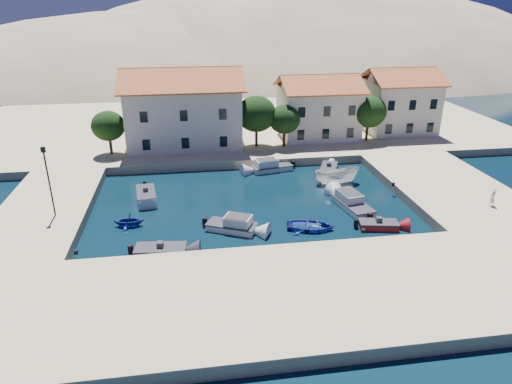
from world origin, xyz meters
TOP-DOWN VIEW (x-y plane):
  - ground at (0.00, 0.00)m, footprint 400.00×400.00m
  - quay_south at (0.00, -6.00)m, footprint 52.00×12.00m
  - quay_east at (20.50, 10.00)m, footprint 11.00×20.00m
  - quay_west at (-19.00, 10.00)m, footprint 8.00×20.00m
  - quay_north at (2.00, 38.00)m, footprint 80.00×36.00m
  - hills at (20.64, 123.62)m, footprint 254.00×176.00m
  - building_left at (-6.00, 28.00)m, footprint 14.70×9.45m
  - building_mid at (12.00, 29.00)m, footprint 10.50×8.40m
  - building_right at (24.00, 30.00)m, footprint 9.45×8.40m
  - trees at (4.51, 25.46)m, footprint 37.30×5.30m
  - lamppost at (-17.50, 8.00)m, footprint 0.35×0.25m
  - bollards at (2.80, 3.87)m, footprint 29.36×9.56m
  - motorboat_grey_sw at (-8.22, 1.63)m, footprint 4.13×2.19m
  - cabin_cruiser_south at (-2.31, 4.77)m, footprint 4.64×3.51m
  - rowboat_south at (4.51, 3.93)m, footprint 4.78×3.94m
  - motorboat_red_se at (10.40, 3.24)m, footprint 3.55×2.09m
  - cabin_cruiser_east at (9.55, 7.50)m, footprint 2.99×5.42m
  - boat_east at (10.03, 13.93)m, footprint 4.98×1.95m
  - motorboat_white_ne at (10.34, 17.77)m, footprint 3.06×4.14m
  - rowboat_west at (-11.19, 6.93)m, footprint 2.78×2.45m
  - motorboat_white_west at (-10.15, 13.25)m, footprint 2.30×4.28m
  - cabin_cruiser_north at (3.82, 19.00)m, footprint 5.00×2.87m
  - pedestrian at (21.52, 4.12)m, footprint 0.70×0.56m

SIDE VIEW (x-z plane):
  - hills at x=20.64m, z-range -72.90..26.10m
  - ground at x=0.00m, z-range 0.00..0.00m
  - rowboat_south at x=4.51m, z-range -0.43..0.43m
  - boat_east at x=10.03m, z-range -0.95..0.95m
  - rowboat_west at x=-11.19m, z-range -0.69..0.69m
  - motorboat_white_west at x=-10.15m, z-range -0.33..0.92m
  - motorboat_grey_sw at x=-8.22m, z-range -0.33..0.92m
  - motorboat_white_ne at x=10.34m, z-range -0.33..0.92m
  - motorboat_red_se at x=10.40m, z-range -0.33..0.92m
  - cabin_cruiser_south at x=-2.31m, z-range -0.32..1.28m
  - cabin_cruiser_east at x=9.55m, z-range -0.32..1.28m
  - cabin_cruiser_north at x=3.82m, z-range -0.32..1.28m
  - quay_south at x=0.00m, z-range 0.00..1.00m
  - quay_east at x=20.50m, z-range 0.00..1.00m
  - quay_west at x=-19.00m, z-range 0.00..1.00m
  - quay_north at x=2.00m, z-range 0.00..1.00m
  - bollards at x=2.80m, z-range 1.00..1.30m
  - pedestrian at x=21.52m, z-range 1.00..2.66m
  - lamppost at x=-17.50m, z-range 1.64..7.87m
  - trees at x=4.51m, z-range 1.61..8.06m
  - building_mid at x=12.00m, z-range 1.07..9.37m
  - building_right at x=24.00m, z-range 1.07..9.87m
  - building_left at x=-6.00m, z-range 1.09..10.79m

